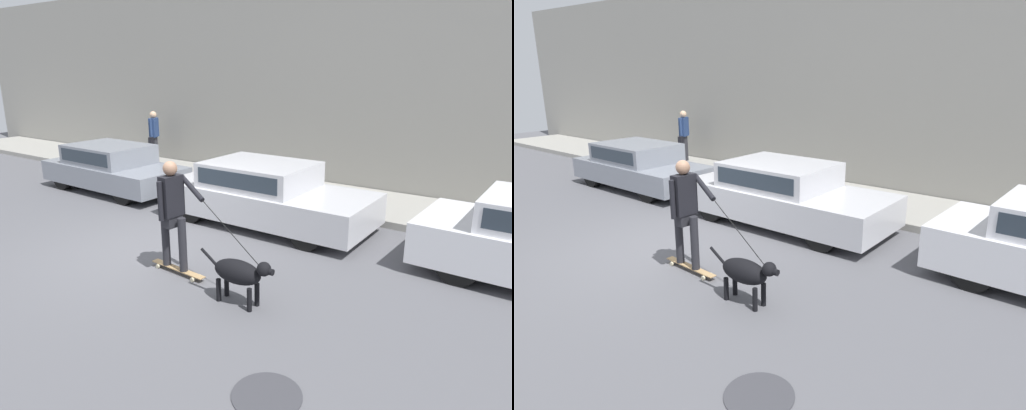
# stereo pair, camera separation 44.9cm
# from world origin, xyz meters

# --- Properties ---
(ground_plane) EXTENTS (36.00, 36.00, 0.00)m
(ground_plane) POSITION_xyz_m (0.00, 0.00, 0.00)
(ground_plane) COLOR #545459
(back_wall) EXTENTS (32.00, 0.30, 5.58)m
(back_wall) POSITION_xyz_m (0.00, 6.15, 2.79)
(back_wall) COLOR gray
(back_wall) RESTS_ON ground_plane
(sidewalk_curb) EXTENTS (30.00, 2.37, 0.15)m
(sidewalk_curb) POSITION_xyz_m (0.00, 4.80, 0.07)
(sidewalk_curb) COLOR gray
(sidewalk_curb) RESTS_ON ground_plane
(parked_car_0) EXTENTS (4.01, 1.76, 1.21)m
(parked_car_0) POSITION_xyz_m (-3.97, 2.49, 0.60)
(parked_car_0) COLOR black
(parked_car_0) RESTS_ON ground_plane
(parked_car_1) EXTENTS (4.41, 1.84, 1.28)m
(parked_car_1) POSITION_xyz_m (0.84, 2.49, 0.62)
(parked_car_1) COLOR black
(parked_car_1) RESTS_ON ground_plane
(dog) EXTENTS (1.20, 0.34, 0.72)m
(dog) POSITION_xyz_m (2.44, -0.56, 0.46)
(dog) COLOR black
(dog) RESTS_ON ground_plane
(skateboarder) EXTENTS (2.34, 0.52, 1.80)m
(skateboarder) POSITION_xyz_m (1.02, -0.33, 1.04)
(skateboarder) COLOR beige
(skateboarder) RESTS_ON ground_plane
(pedestrian_with_bag) EXTENTS (0.38, 0.65, 1.65)m
(pedestrian_with_bag) POSITION_xyz_m (-5.36, 5.30, 1.07)
(pedestrian_with_bag) COLOR #28282D
(pedestrian_with_bag) RESTS_ON sidewalk_curb
(manhole_cover) EXTENTS (0.71, 0.71, 0.01)m
(manhole_cover) POSITION_xyz_m (3.77, -1.90, 0.01)
(manhole_cover) COLOR #38383D
(manhole_cover) RESTS_ON ground_plane
(fire_hydrant) EXTENTS (0.18, 0.18, 0.77)m
(fire_hydrant) POSITION_xyz_m (-6.06, 3.36, 0.40)
(fire_hydrant) COLOR gold
(fire_hydrant) RESTS_ON ground_plane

